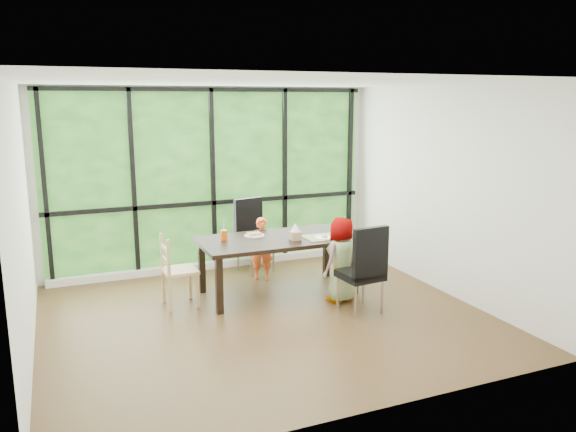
% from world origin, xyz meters
% --- Properties ---
extents(ground, '(5.00, 5.00, 0.00)m').
position_xyz_m(ground, '(0.00, 0.00, 0.00)').
color(ground, black).
rests_on(ground, ground).
extents(back_wall, '(5.00, 0.00, 5.00)m').
position_xyz_m(back_wall, '(0.00, 2.25, 1.35)').
color(back_wall, silver).
rests_on(back_wall, ground).
extents(foliage_backdrop, '(4.80, 0.02, 2.65)m').
position_xyz_m(foliage_backdrop, '(0.00, 2.23, 1.35)').
color(foliage_backdrop, '#1A491A').
rests_on(foliage_backdrop, back_wall).
extents(window_mullions, '(4.80, 0.06, 2.65)m').
position_xyz_m(window_mullions, '(0.00, 2.19, 1.35)').
color(window_mullions, black).
rests_on(window_mullions, back_wall).
extents(window_sill, '(4.80, 0.12, 0.10)m').
position_xyz_m(window_sill, '(0.00, 2.15, 0.05)').
color(window_sill, silver).
rests_on(window_sill, ground).
extents(dining_table, '(2.06, 1.08, 0.75)m').
position_xyz_m(dining_table, '(0.45, 0.73, 0.38)').
color(dining_table, black).
rests_on(dining_table, ground).
extents(chair_window_leather, '(0.55, 0.55, 1.08)m').
position_xyz_m(chair_window_leather, '(0.49, 1.73, 0.54)').
color(chair_window_leather, black).
rests_on(chair_window_leather, ground).
extents(chair_interior_leather, '(0.50, 0.50, 1.08)m').
position_xyz_m(chair_interior_leather, '(1.11, -0.26, 0.54)').
color(chair_interior_leather, black).
rests_on(chair_interior_leather, ground).
extents(chair_end_beech, '(0.41, 0.43, 0.90)m').
position_xyz_m(chair_end_beech, '(-0.84, 0.77, 0.45)').
color(chair_end_beech, tan).
rests_on(chair_end_beech, ground).
extents(child_toddler, '(0.38, 0.32, 0.90)m').
position_xyz_m(child_toddler, '(0.45, 1.35, 0.45)').
color(child_toddler, orange).
rests_on(child_toddler, ground).
extents(child_older, '(0.62, 0.52, 1.08)m').
position_xyz_m(child_older, '(1.05, 0.16, 0.54)').
color(child_older, slate).
rests_on(child_older, ground).
extents(placemat, '(0.51, 0.38, 0.01)m').
position_xyz_m(placemat, '(1.02, 0.53, 0.75)').
color(placemat, tan).
rests_on(placemat, dining_table).
extents(plate_far, '(0.27, 0.27, 0.02)m').
position_xyz_m(plate_far, '(0.20, 0.93, 0.76)').
color(plate_far, white).
rests_on(plate_far, dining_table).
extents(plate_near, '(0.25, 0.25, 0.02)m').
position_xyz_m(plate_near, '(1.00, 0.48, 0.76)').
color(plate_near, white).
rests_on(plate_near, dining_table).
extents(orange_cup, '(0.08, 0.08, 0.13)m').
position_xyz_m(orange_cup, '(-0.23, 0.89, 0.81)').
color(orange_cup, '#EE5505').
rests_on(orange_cup, dining_table).
extents(green_cup, '(0.09, 0.09, 0.14)m').
position_xyz_m(green_cup, '(1.28, 0.45, 0.82)').
color(green_cup, '#5DD428').
rests_on(green_cup, dining_table).
extents(tissue_box, '(0.13, 0.13, 0.11)m').
position_xyz_m(tissue_box, '(0.62, 0.55, 0.80)').
color(tissue_box, tan).
rests_on(tissue_box, dining_table).
extents(crepe_rolls_far, '(0.20, 0.12, 0.04)m').
position_xyz_m(crepe_rolls_far, '(0.20, 0.93, 0.78)').
color(crepe_rolls_far, tan).
rests_on(crepe_rolls_far, plate_far).
extents(crepe_rolls_near, '(0.05, 0.12, 0.04)m').
position_xyz_m(crepe_rolls_near, '(1.00, 0.48, 0.78)').
color(crepe_rolls_near, tan).
rests_on(crepe_rolls_near, plate_near).
extents(straw_white, '(0.01, 0.04, 0.20)m').
position_xyz_m(straw_white, '(-0.23, 0.89, 0.92)').
color(straw_white, white).
rests_on(straw_white, orange_cup).
extents(straw_pink, '(0.01, 0.04, 0.20)m').
position_xyz_m(straw_pink, '(1.28, 0.45, 0.93)').
color(straw_pink, pink).
rests_on(straw_pink, green_cup).
extents(tissue, '(0.12, 0.12, 0.11)m').
position_xyz_m(tissue, '(0.62, 0.55, 0.91)').
color(tissue, white).
rests_on(tissue, tissue_box).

